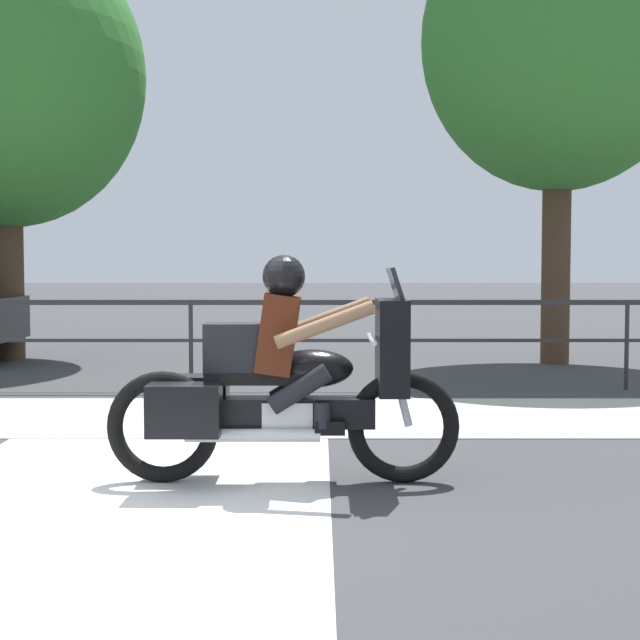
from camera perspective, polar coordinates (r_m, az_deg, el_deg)
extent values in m
plane|color=#38383A|center=(6.38, -14.00, -10.35)|extent=(120.00, 120.00, 0.00)
cube|color=#B7B2A8|center=(9.65, -9.12, -5.56)|extent=(44.00, 2.40, 0.01)
cube|color=silver|center=(6.14, -12.34, -10.84)|extent=(2.69, 6.00, 0.01)
cube|color=#232326|center=(11.51, -7.61, 1.02)|extent=(36.00, 0.04, 0.06)
cube|color=#232326|center=(11.54, -7.59, -1.18)|extent=(36.00, 0.03, 0.04)
cylinder|color=#232326|center=(11.55, -7.59, -1.45)|extent=(0.05, 0.05, 1.05)
cylinder|color=#232326|center=(12.00, 17.35, -1.39)|extent=(0.05, 0.05, 1.05)
torus|color=black|center=(6.72, 4.81, -6.22)|extent=(0.76, 0.11, 0.76)
torus|color=black|center=(6.78, -9.20, -6.16)|extent=(0.76, 0.11, 0.76)
cube|color=black|center=(6.69, -2.23, -5.39)|extent=(1.24, 0.22, 0.20)
cube|color=silver|center=(6.69, -1.95, -5.82)|extent=(0.34, 0.26, 0.26)
ellipsoid|color=black|center=(6.64, -0.54, -2.84)|extent=(0.56, 0.30, 0.26)
cube|color=black|center=(6.66, -3.64, -3.34)|extent=(0.72, 0.28, 0.08)
cube|color=black|center=(6.64, 4.14, -1.54)|extent=(0.20, 0.58, 0.64)
cube|color=#1E232B|center=(6.62, 4.33, 2.08)|extent=(0.10, 0.49, 0.24)
cylinder|color=silver|center=(6.63, 2.94, -1.11)|extent=(0.04, 0.70, 0.04)
cylinder|color=silver|center=(6.56, -4.01, -6.72)|extent=(0.90, 0.09, 0.09)
cube|color=black|center=(6.50, -7.97, -5.21)|extent=(0.48, 0.28, 0.34)
cube|color=black|center=(6.97, -7.43, -4.61)|extent=(0.48, 0.28, 0.34)
cylinder|color=silver|center=(6.68, 4.56, -3.89)|extent=(0.19, 0.06, 0.55)
cube|color=#4C1E0F|center=(6.63, -2.52, -0.81)|extent=(0.31, 0.36, 0.56)
sphere|color=#8C6647|center=(6.61, -2.19, 2.38)|extent=(0.23, 0.23, 0.23)
sphere|color=black|center=(6.61, -2.19, 2.56)|extent=(0.29, 0.29, 0.29)
cylinder|color=black|center=(6.51, -1.25, -4.03)|extent=(0.44, 0.13, 0.34)
cylinder|color=black|center=(6.53, 0.07, -5.56)|extent=(0.11, 0.11, 0.17)
cube|color=black|center=(6.55, 0.51, -6.29)|extent=(0.20, 0.10, 0.09)
cylinder|color=black|center=(6.81, -1.20, -3.70)|extent=(0.44, 0.13, 0.34)
cylinder|color=black|center=(6.83, 0.07, -5.16)|extent=(0.11, 0.11, 0.17)
cube|color=black|center=(6.84, 0.49, -5.86)|extent=(0.20, 0.10, 0.09)
cylinder|color=#8C6647|center=(6.31, 0.22, -0.27)|extent=(0.66, 0.09, 0.32)
cylinder|color=#8C6647|center=(6.91, 0.20, 0.05)|extent=(0.66, 0.09, 0.32)
cube|color=black|center=(6.65, -5.10, -1.64)|extent=(0.39, 0.27, 0.34)
cylinder|color=#473323|center=(14.80, 13.50, 3.47)|extent=(0.42, 0.42, 3.07)
ellipsoid|color=#33752D|center=(15.14, 13.68, 15.60)|extent=(3.99, 3.99, 4.39)
cylinder|color=#473323|center=(15.68, -17.66, 2.52)|extent=(0.42, 0.42, 2.59)
ellipsoid|color=#33752D|center=(15.93, -17.87, 13.43)|extent=(4.17, 4.17, 4.59)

